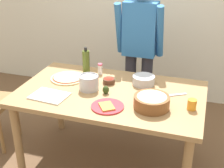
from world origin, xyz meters
The scene contains 15 objects.
ground centered at (0.00, 0.00, 0.00)m, with size 8.00×8.00×0.00m, color brown.
dining_table centered at (0.00, 0.00, 0.67)m, with size 1.60×0.96×0.76m.
person_cook centered at (0.08, 0.76, 0.94)m, with size 0.49×0.25×1.62m.
pizza_raw_on_board centered at (-0.47, 0.14, 0.77)m, with size 0.33×0.33×0.02m.
plate_with_slice centered at (0.06, -0.27, 0.77)m, with size 0.26×0.26×0.02m.
popcorn_bowl centered at (0.39, -0.17, 0.82)m, with size 0.28×0.28×0.11m.
mixing_bowl_steel centered at (0.24, 0.24, 0.80)m, with size 0.20×0.20×0.08m.
small_sauce_bowl centered at (-0.07, 0.16, 0.79)m, with size 0.11×0.11×0.06m.
olive_oil_bottle centered at (-0.36, 0.34, 0.87)m, with size 0.07×0.07×0.26m.
steel_pot centered at (-0.19, -0.01, 0.83)m, with size 0.17×0.17×0.13m.
cup_orange centered at (0.69, -0.10, 0.80)m, with size 0.07×0.07×0.09m, color orange.
salt_shaker centered at (-0.21, 0.34, 0.81)m, with size 0.04×0.04×0.11m.
cutting_board_white centered at (-0.46, -0.24, 0.77)m, with size 0.30×0.22×0.01m, color white.
chef_knife centered at (0.48, 0.06, 0.77)m, with size 0.26×0.17×0.02m.
avocado centered at (-0.02, -0.05, 0.80)m, with size 0.06×0.06×0.07m, color #2D4219.
Camera 1 is at (0.74, -2.26, 1.95)m, focal length 49.44 mm.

